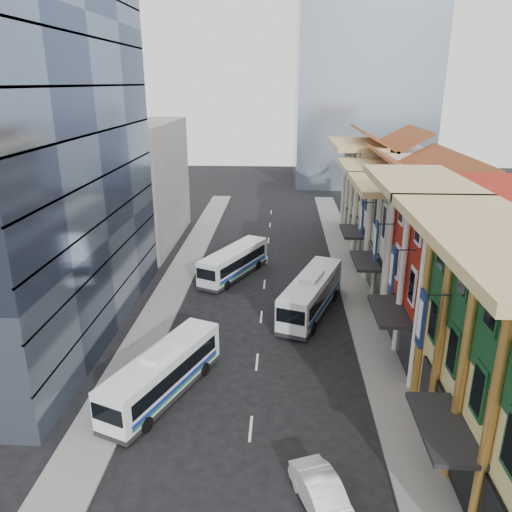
# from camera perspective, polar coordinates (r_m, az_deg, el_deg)

# --- Properties ---
(sidewalk_right) EXTENTS (3.00, 90.00, 0.15)m
(sidewalk_right) POSITION_cam_1_polar(r_m,az_deg,el_deg) (41.75, 12.43, -6.99)
(sidewalk_right) COLOR slate
(sidewalk_right) RESTS_ON ground
(sidewalk_left) EXTENTS (3.00, 90.00, 0.15)m
(sidewalk_left) POSITION_cam_1_polar(r_m,az_deg,el_deg) (42.35, -11.04, -6.49)
(sidewalk_left) COLOR slate
(sidewalk_left) RESTS_ON ground
(shophouse_red) EXTENTS (8.00, 10.00, 12.00)m
(shophouse_red) POSITION_cam_1_polar(r_m,az_deg,el_deg) (36.41, 22.89, -1.92)
(shophouse_red) COLOR maroon
(shophouse_red) RESTS_ON ground
(shophouse_cream_near) EXTENTS (8.00, 9.00, 10.00)m
(shophouse_cream_near) POSITION_cam_1_polar(r_m,az_deg,el_deg) (45.26, 18.89, 1.21)
(shophouse_cream_near) COLOR beige
(shophouse_cream_near) RESTS_ON ground
(shophouse_cream_mid) EXTENTS (8.00, 9.00, 10.00)m
(shophouse_cream_mid) POSITION_cam_1_polar(r_m,az_deg,el_deg) (53.63, 16.42, 4.19)
(shophouse_cream_mid) COLOR beige
(shophouse_cream_mid) RESTS_ON ground
(shophouse_cream_far) EXTENTS (8.00, 12.00, 11.00)m
(shophouse_cream_far) POSITION_cam_1_polar(r_m,az_deg,el_deg) (63.50, 14.39, 7.10)
(shophouse_cream_far) COLOR beige
(shophouse_cream_far) RESTS_ON ground
(office_tower) EXTENTS (12.00, 26.00, 30.00)m
(office_tower) POSITION_cam_1_polar(r_m,az_deg,el_deg) (38.79, -26.18, 12.61)
(office_tower) COLOR #374157
(office_tower) RESTS_ON ground
(office_block_far) EXTENTS (10.00, 18.00, 14.00)m
(office_block_far) POSITION_cam_1_polar(r_m,az_deg,el_deg) (60.62, -13.98, 8.02)
(office_block_far) COLOR gray
(office_block_far) RESTS_ON ground
(bus_left_near) EXTENTS (5.93, 10.07, 3.18)m
(bus_left_near) POSITION_cam_1_polar(r_m,az_deg,el_deg) (31.50, -10.58, -12.95)
(bus_left_near) COLOR white
(bus_left_near) RESTS_ON ground
(bus_left_far) EXTENTS (6.33, 9.91, 3.17)m
(bus_left_far) POSITION_cam_1_polar(r_m,az_deg,el_deg) (48.99, -2.53, -0.61)
(bus_left_far) COLOR silver
(bus_left_far) RESTS_ON ground
(bus_right) EXTENTS (6.01, 11.08, 3.48)m
(bus_right) POSITION_cam_1_polar(r_m,az_deg,el_deg) (41.50, 6.34, -4.26)
(bus_right) COLOR silver
(bus_right) RESTS_ON ground
(sedan_right) EXTENTS (3.15, 4.88, 1.52)m
(sedan_right) POSITION_cam_1_polar(r_m,az_deg,el_deg) (24.81, 7.72, -25.63)
(sedan_right) COLOR white
(sedan_right) RESTS_ON ground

